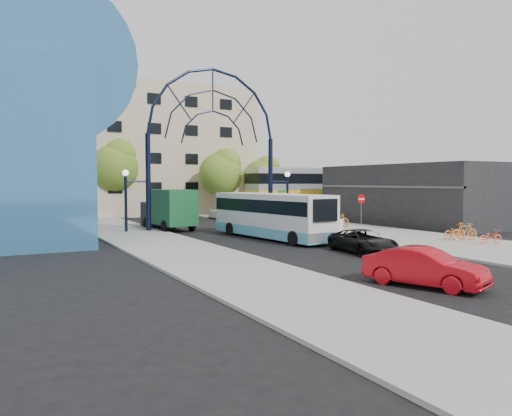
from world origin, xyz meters
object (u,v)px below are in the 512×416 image
green_truck (168,210)px  red_sedan (424,267)px  bike_far_c (491,237)px  train_car (353,188)px  black_suv (363,241)px  gateway_arch (213,116)px  stop_sign (281,203)px  tree_north_b (114,165)px  bike_near_a (309,219)px  street_name_sign (282,200)px  sandwich_board (338,224)px  tree_north_a (222,172)px  bike_near_b (339,220)px  do_not_enter_sign (361,202)px  tree_north_c (264,176)px  bike_far_b (465,231)px  bike_far_a (455,232)px  city_bus (271,215)px

green_truck → red_sedan: 23.68m
bike_far_c → train_car: bearing=-13.5°
green_truck → black_suv: (4.80, -16.31, -0.92)m
gateway_arch → bike_far_c: gateway_arch is taller
stop_sign → tree_north_b: (-8.68, 17.93, 3.27)m
train_car → bike_near_a: size_ratio=14.76×
street_name_sign → sandwich_board: (0.40, -6.62, -1.39)m
gateway_arch → tree_north_a: (6.12, 11.93, -3.95)m
bike_near_b → do_not_enter_sign: bearing=-25.8°
tree_north_c → bike_far_c: (-2.47, -30.51, -3.75)m
street_name_sign → green_truck: bearing=164.5°
tree_north_b → street_name_sign: bearing=-62.3°
tree_north_a → bike_far_b: 27.18m
tree_north_a → train_car: bearing=-15.8°
tree_north_c → street_name_sign: bearing=-114.3°
black_suv → bike_far_c: size_ratio=2.76×
tree_north_b → bike_near_a: tree_north_b is taller
stop_sign → bike_near_a: (2.83, 0.34, -1.43)m
green_truck → bike_far_c: (12.91, -17.53, -0.99)m
bike_near_b → tree_north_c: bearing=55.0°
bike_near_a → bike_far_c: size_ratio=1.11×
street_name_sign → bike_near_b: size_ratio=1.56×
tree_north_a → black_suv: size_ratio=1.66×
sandwich_board → bike_far_b: 7.91m
sandwich_board → bike_near_b: size_ratio=0.55×
stop_sign → tree_north_b: bearing=115.8°
train_car → bike_far_a: 24.69m
black_suv → do_not_enter_sign: bearing=56.4°
bike_far_b → red_sedan: bearing=137.2°
do_not_enter_sign → red_sedan: bearing=-124.8°
city_bus → bike_far_c: bearing=-50.4°
stop_sign → green_truck: size_ratio=0.41×
do_not_enter_sign → tree_north_c: bearing=86.4°
stop_sign → bike_near_a: 3.19m
do_not_enter_sign → stop_sign: bearing=162.1°
green_truck → bike_far_b: (13.09, -15.65, -0.86)m
tree_north_c → tree_north_a: bearing=-161.6°
street_name_sign → tree_north_a: 13.59m
train_car → tree_north_b: bearing=161.6°
tree_north_a → bike_far_c: size_ratio=4.59×
tree_north_b → bike_far_a: (13.42, -30.17, -4.69)m
street_name_sign → bike_near_b: street_name_sign is taller
city_bus → stop_sign: bearing=48.1°
black_suv → bike_near_b: (7.25, 11.41, 0.07)m
sandwich_board → city_bus: size_ratio=0.09×
gateway_arch → bike_far_a: gateway_arch is taller
gateway_arch → train_car: size_ratio=0.54×
street_name_sign → black_suv: street_name_sign is taller
city_bus → bike_near_a: city_bus is taller
green_truck → bike_near_b: 13.04m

